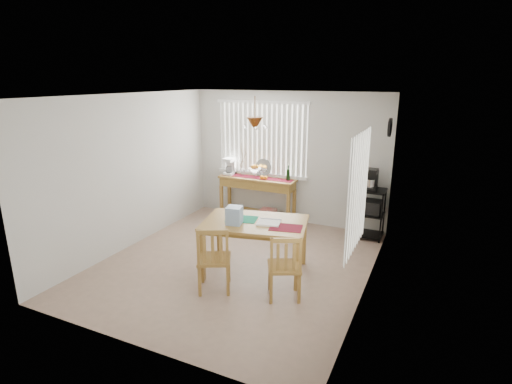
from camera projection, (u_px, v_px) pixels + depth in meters
The scene contains 10 objects.
ground at pixel (236, 264), 6.33m from camera, with size 4.00×4.50×0.01m, color gray.
room_shell at pixel (235, 159), 5.88m from camera, with size 4.20×4.70×2.70m.
sideboard at pixel (258, 188), 8.11m from camera, with size 1.59×0.45×0.89m.
sideboard_items at pixel (246, 169), 8.14m from camera, with size 1.51×0.38×0.68m.
wire_cart at pixel (369, 209), 7.23m from camera, with size 0.54×0.43×0.92m.
cart_items at pixel (371, 180), 7.09m from camera, with size 0.22×0.26×0.38m.
dining_table at pixel (255, 227), 5.89m from camera, with size 1.68×1.27×0.81m.
table_items at pixel (243, 217), 5.75m from camera, with size 1.24×0.55×0.26m.
chair_left at pixel (214, 259), 5.41m from camera, with size 0.59×0.59×0.96m.
chair_right at pixel (285, 267), 5.23m from camera, with size 0.57×0.57×0.92m.
Camera 1 is at (2.73, -5.10, 2.84)m, focal length 28.00 mm.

